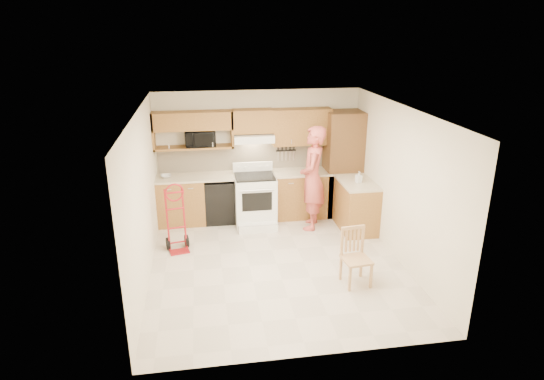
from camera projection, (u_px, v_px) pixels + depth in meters
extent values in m
cube|color=#BCB09F|center=(277.00, 264.00, 7.52)|extent=(4.00, 4.50, 0.02)
cube|color=white|center=(277.00, 110.00, 6.67)|extent=(4.00, 4.50, 0.02)
cube|color=beige|center=(258.00, 153.00, 9.20)|extent=(4.00, 0.02, 2.50)
cube|color=beige|center=(312.00, 262.00, 4.99)|extent=(4.00, 0.02, 2.50)
cube|color=beige|center=(142.00, 199.00, 6.80)|extent=(0.02, 4.50, 2.50)
cube|color=beige|center=(401.00, 185.00, 7.39)|extent=(0.02, 4.50, 2.50)
cube|color=beige|center=(258.00, 156.00, 9.19)|extent=(3.92, 0.03, 0.55)
cube|color=#9E6C34|center=(181.00, 201.00, 8.95)|extent=(0.90, 0.60, 0.90)
cube|color=black|center=(220.00, 200.00, 9.07)|extent=(0.60, 0.60, 0.85)
cube|color=#9E6C34|center=(302.00, 194.00, 9.30)|extent=(1.14, 0.60, 0.90)
cube|color=beige|center=(196.00, 177.00, 8.84)|extent=(1.50, 0.63, 0.04)
cube|color=beige|center=(302.00, 172.00, 9.14)|extent=(1.14, 0.63, 0.04)
cube|color=#9E6C34|center=(356.00, 206.00, 8.68)|extent=(0.60, 1.00, 0.90)
cube|color=beige|center=(358.00, 183.00, 8.52)|extent=(0.63, 1.00, 0.04)
cube|color=#4E381C|center=(343.00, 164.00, 9.22)|extent=(0.70, 0.60, 2.10)
cube|color=#9E6C34|center=(192.00, 121.00, 8.61)|extent=(1.50, 0.33, 0.34)
cube|color=#9E6C34|center=(194.00, 147.00, 8.78)|extent=(1.50, 0.33, 0.04)
cube|color=#9E6C34|center=(253.00, 121.00, 8.78)|extent=(0.76, 0.33, 0.44)
cube|color=#9E6C34|center=(302.00, 127.00, 8.97)|extent=(1.14, 0.33, 0.70)
cube|color=white|center=(253.00, 138.00, 8.83)|extent=(0.76, 0.46, 0.14)
imported|color=black|center=(200.00, 138.00, 8.74)|extent=(0.59, 0.42, 0.31)
imported|color=#BD4E46|center=(312.00, 178.00, 8.57)|extent=(0.66, 0.82, 1.96)
imported|color=white|center=(359.00, 177.00, 8.44)|extent=(0.11, 0.12, 0.21)
imported|color=white|center=(166.00, 176.00, 8.74)|extent=(0.23, 0.23, 0.05)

